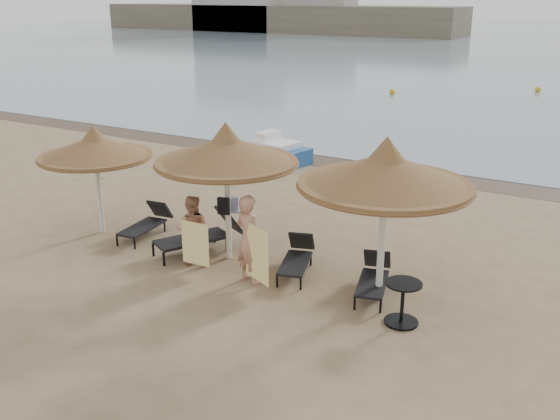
% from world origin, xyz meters
% --- Properties ---
extents(ground, '(160.00, 160.00, 0.00)m').
position_xyz_m(ground, '(0.00, 0.00, 0.00)').
color(ground, '#977D5B').
rests_on(ground, ground).
extents(wet_sand_strip, '(200.00, 1.60, 0.01)m').
position_xyz_m(wet_sand_strip, '(0.00, 9.40, 0.00)').
color(wet_sand_strip, brown).
rests_on(wet_sand_strip, ground).
extents(far_shore, '(150.00, 54.80, 12.00)m').
position_xyz_m(far_shore, '(-25.10, 77.82, 2.91)').
color(far_shore, '#695E49').
rests_on(far_shore, ground).
extents(palapa_left, '(2.76, 2.76, 2.74)m').
position_xyz_m(palapa_left, '(-3.30, 0.25, 2.18)').
color(palapa_left, silver).
rests_on(palapa_left, ground).
extents(palapa_center, '(3.16, 3.16, 3.13)m').
position_xyz_m(palapa_center, '(0.38, 0.54, 2.49)').
color(palapa_center, silver).
rests_on(palapa_center, ground).
extents(palapa_right, '(3.30, 3.30, 3.27)m').
position_xyz_m(palapa_right, '(4.09, 0.33, 2.61)').
color(palapa_right, silver).
rests_on(palapa_right, ground).
extents(lounger_far_left, '(0.75, 1.73, 0.75)m').
position_xyz_m(lounger_far_left, '(-2.18, 0.68, 0.34)').
color(lounger_far_left, black).
rests_on(lounger_far_left, ground).
extents(lounger_near_left, '(1.55, 2.16, 0.93)m').
position_xyz_m(lounger_near_left, '(-0.37, 0.57, 0.42)').
color(lounger_near_left, black).
rests_on(lounger_near_left, ground).
extents(lounger_near_right, '(1.02, 1.72, 0.73)m').
position_xyz_m(lounger_near_right, '(2.06, 0.68, 0.33)').
color(lounger_near_right, black).
rests_on(lounger_near_right, ground).
extents(lounger_far_right, '(0.95, 1.71, 0.73)m').
position_xyz_m(lounger_far_right, '(3.87, 0.60, 0.33)').
color(lounger_far_right, black).
rests_on(lounger_far_right, ground).
extents(side_table, '(0.67, 0.67, 0.81)m').
position_xyz_m(side_table, '(4.81, -0.35, 0.38)').
color(side_table, black).
rests_on(side_table, ground).
extents(person_left, '(1.00, 0.85, 1.84)m').
position_xyz_m(person_left, '(-0.13, -0.13, 0.92)').
color(person_left, tan).
rests_on(person_left, ground).
extents(person_right, '(1.15, 0.90, 2.21)m').
position_xyz_m(person_right, '(1.47, -0.30, 1.11)').
color(person_right, tan).
rests_on(person_right, ground).
extents(towel_left, '(0.69, 0.05, 0.97)m').
position_xyz_m(towel_left, '(0.22, -0.48, 0.67)').
color(towel_left, yellow).
rests_on(towel_left, ground).
extents(towel_right, '(0.76, 0.37, 1.16)m').
position_xyz_m(towel_right, '(1.82, -0.55, 0.80)').
color(towel_right, yellow).
rests_on(towel_right, ground).
extents(bag_patterned, '(0.31, 0.19, 0.37)m').
position_xyz_m(bag_patterned, '(0.38, 0.72, 1.21)').
color(bag_patterned, silver).
rests_on(bag_patterned, ground).
extents(bag_dark, '(0.28, 0.16, 0.38)m').
position_xyz_m(bag_dark, '(0.38, 0.38, 1.29)').
color(bag_dark, black).
rests_on(bag_dark, ground).
extents(pedal_boat, '(2.48, 1.73, 1.06)m').
position_xyz_m(pedal_boat, '(-3.04, 8.39, 0.39)').
color(pedal_boat, '#215499').
rests_on(pedal_boat, ground).
extents(buoy_left, '(0.34, 0.34, 0.34)m').
position_xyz_m(buoy_left, '(-5.10, 25.46, 0.17)').
color(buoy_left, gold).
rests_on(buoy_left, ground).
extents(buoy_mid, '(0.35, 0.35, 0.35)m').
position_xyz_m(buoy_mid, '(2.24, 30.79, 0.18)').
color(buoy_mid, gold).
rests_on(buoy_mid, ground).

